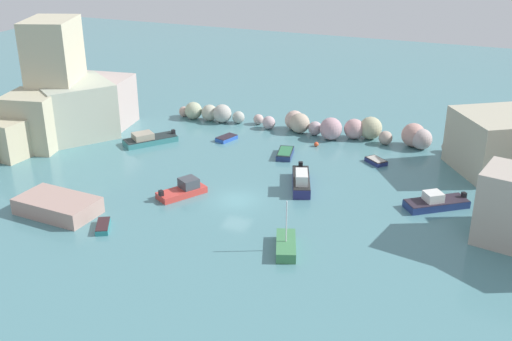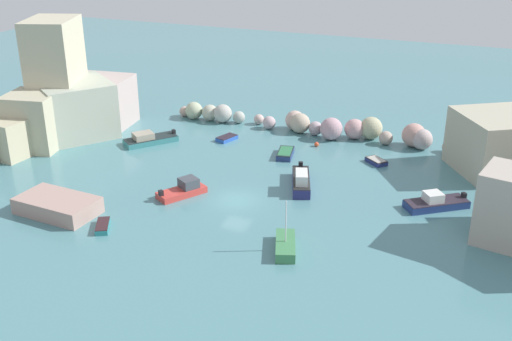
# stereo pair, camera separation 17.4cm
# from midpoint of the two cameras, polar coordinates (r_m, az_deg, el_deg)

# --- Properties ---
(cove_water) EXTENTS (160.00, 160.00, 0.00)m
(cove_water) POSITION_cam_midpoint_polar(r_m,az_deg,el_deg) (58.10, -1.75, -2.73)
(cove_water) COLOR teal
(cove_water) RESTS_ON ground
(cliff_headland_left) EXTENTS (19.25, 21.24, 13.57)m
(cliff_headland_left) POSITION_cam_midpoint_polar(r_m,az_deg,el_deg) (77.82, -17.86, 5.81)
(cliff_headland_left) COLOR #ABB492
(cliff_headland_left) RESTS_ON ground
(rock_breakwater) EXTENTS (36.19, 4.53, 2.71)m
(rock_breakwater) POSITION_cam_midpoint_polar(r_m,az_deg,el_deg) (74.48, 6.26, 4.08)
(rock_breakwater) COLOR tan
(rock_breakwater) RESTS_ON ground
(stone_dock) EXTENTS (7.44, 4.61, 1.48)m
(stone_dock) POSITION_cam_midpoint_polar(r_m,az_deg,el_deg) (58.12, -17.64, -3.08)
(stone_dock) COLOR tan
(stone_dock) RESTS_ON ground
(channel_buoy) EXTENTS (0.53, 0.53, 0.53)m
(channel_buoy) POSITION_cam_midpoint_polar(r_m,az_deg,el_deg) (71.13, 5.64, 2.41)
(channel_buoy) COLOR #E04C28
(channel_buoy) RESTS_ON cove_water
(moored_boat_0) EXTENTS (4.01, 4.94, 1.54)m
(moored_boat_0) POSITION_cam_midpoint_polar(r_m,az_deg,el_deg) (59.29, -6.58, -1.74)
(moored_boat_0) COLOR #CB3D35
(moored_boat_0) RESTS_ON cove_water
(moored_boat_1) EXTENTS (5.47, 6.07, 1.38)m
(moored_boat_1) POSITION_cam_midpoint_polar(r_m,az_deg,el_deg) (72.70, -9.71, 2.85)
(moored_boat_1) COLOR teal
(moored_boat_1) RESTS_ON cove_water
(moored_boat_2) EXTENTS (2.84, 4.49, 4.36)m
(moored_boat_2) POSITION_cam_midpoint_polar(r_m,az_deg,el_deg) (49.86, 2.81, -6.89)
(moored_boat_2) COLOR #3F824F
(moored_boat_2) RESTS_ON cove_water
(moored_boat_3) EXTENTS (5.85, 5.03, 1.55)m
(moored_boat_3) POSITION_cam_midpoint_polar(r_m,az_deg,el_deg) (58.78, 16.25, -2.84)
(moored_boat_3) COLOR navy
(moored_boat_3) RESTS_ON cove_water
(moored_boat_4) EXTENTS (2.17, 2.80, 0.50)m
(moored_boat_4) POSITION_cam_midpoint_polar(r_m,az_deg,el_deg) (54.58, -13.79, -4.97)
(moored_boat_4) COLOR teal
(moored_boat_4) RESTS_ON cove_water
(moored_boat_5) EXTENTS (3.52, 6.24, 2.00)m
(moored_boat_5) POSITION_cam_midpoint_polar(r_m,az_deg,el_deg) (60.47, 4.25, -0.95)
(moored_boat_5) COLOR navy
(moored_boat_5) RESTS_ON cove_water
(moored_boat_6) EXTENTS (2.18, 3.62, 0.64)m
(moored_boat_6) POSITION_cam_midpoint_polar(r_m,az_deg,el_deg) (68.08, 2.78, 1.58)
(moored_boat_6) COLOR navy
(moored_boat_6) RESTS_ON cove_water
(moored_boat_7) EXTENTS (2.63, 2.52, 0.50)m
(moored_boat_7) POSITION_cam_midpoint_polar(r_m,az_deg,el_deg) (67.37, 11.04, 0.86)
(moored_boat_7) COLOR navy
(moored_boat_7) RESTS_ON cove_water
(moored_boat_8) EXTENTS (2.09, 2.79, 0.49)m
(moored_boat_8) POSITION_cam_midpoint_polar(r_m,az_deg,el_deg) (72.82, -2.62, 2.98)
(moored_boat_8) COLOR blue
(moored_boat_8) RESTS_ON cove_water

